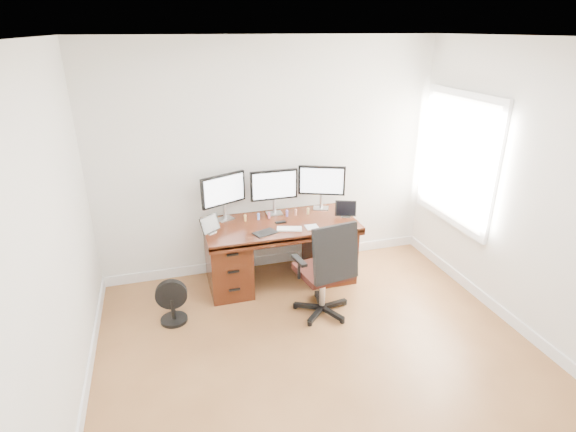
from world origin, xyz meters
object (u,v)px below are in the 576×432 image
object	(u,v)px
keyboard	(289,229)
desk	(280,249)
office_chair	(325,285)
monitor_center	(274,187)
floor_fan	(172,302)

from	to	relation	value
keyboard	desk	bearing A→B (deg)	116.79
desk	office_chair	world-z (taller)	office_chair
monitor_center	keyboard	size ratio (longest dim) A/B	2.05
floor_fan	desk	bearing A→B (deg)	25.41
office_chair	floor_fan	size ratio (longest dim) A/B	2.30
desk	floor_fan	size ratio (longest dim) A/B	3.67
floor_fan	monitor_center	xyz separation A→B (m)	(1.26, 0.73, 0.86)
office_chair	desk	bearing A→B (deg)	98.86
office_chair	keyboard	world-z (taller)	office_chair
floor_fan	office_chair	bearing A→B (deg)	-7.47
office_chair	monitor_center	world-z (taller)	monitor_center
office_chair	floor_fan	world-z (taller)	office_chair
floor_fan	monitor_center	world-z (taller)	monitor_center
office_chair	keyboard	size ratio (longest dim) A/B	3.97
monitor_center	keyboard	distance (m)	0.58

